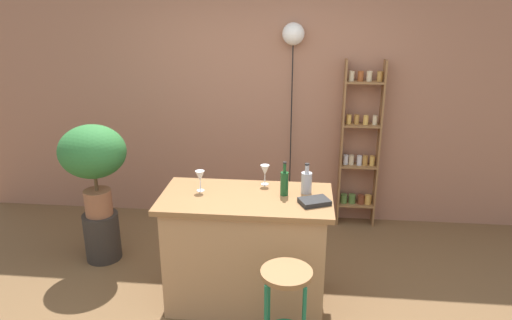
{
  "coord_description": "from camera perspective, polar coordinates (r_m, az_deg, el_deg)",
  "views": [
    {
      "loc": [
        0.41,
        -2.97,
        2.34
      ],
      "look_at": [
        0.05,
        0.55,
        1.12
      ],
      "focal_mm": 33.29,
      "sensor_mm": 36.0,
      "label": 1
    }
  ],
  "objects": [
    {
      "name": "cookbook",
      "position": [
        3.49,
        7.03,
        -4.96
      ],
      "size": [
        0.25,
        0.22,
        0.03
      ],
      "primitive_type": "cube",
      "rotation": [
        0.0,
        0.0,
        0.42
      ],
      "color": "black",
      "rests_on": "kitchen_counter"
    },
    {
      "name": "spice_shelf",
      "position": [
        5.03,
        12.36,
        1.52
      ],
      "size": [
        0.4,
        0.16,
        1.76
      ],
      "color": "olive",
      "rests_on": "ground"
    },
    {
      "name": "potted_plant",
      "position": [
        4.4,
        -19.03,
        0.45
      ],
      "size": [
        0.59,
        0.53,
        0.84
      ],
      "color": "#935B3D",
      "rests_on": "plant_stool"
    },
    {
      "name": "plant_stool",
      "position": [
        4.7,
        -17.99,
        -8.72
      ],
      "size": [
        0.32,
        0.32,
        0.45
      ],
      "primitive_type": "cylinder",
      "color": "#2D2823",
      "rests_on": "ground"
    },
    {
      "name": "bar_stool",
      "position": [
        3.21,
        3.63,
        -15.84
      ],
      "size": [
        0.34,
        0.34,
        0.69
      ],
      "color": "#196642",
      "rests_on": "ground"
    },
    {
      "name": "back_wall",
      "position": [
        5.03,
        1.07,
        8.26
      ],
      "size": [
        6.4,
        0.1,
        2.8
      ],
      "primitive_type": "cube",
      "color": "#9E6B51",
      "rests_on": "ground"
    },
    {
      "name": "bottle_olive_oil",
      "position": [
        3.64,
        6.09,
        -2.63
      ],
      "size": [
        0.08,
        0.08,
        0.24
      ],
      "color": "#B2B2B7",
      "rests_on": "kitchen_counter"
    },
    {
      "name": "kitchen_counter",
      "position": [
        3.79,
        -1.16,
        -10.67
      ],
      "size": [
        1.3,
        0.67,
        0.91
      ],
      "color": "tan",
      "rests_on": "ground"
    },
    {
      "name": "pendant_globe_light",
      "position": [
        4.82,
        4.5,
        14.58
      ],
      "size": [
        0.22,
        0.22,
        2.11
      ],
      "color": "black",
      "rests_on": "ground"
    },
    {
      "name": "wine_glass_center",
      "position": [
        3.77,
        1.08,
        -1.3
      ],
      "size": [
        0.07,
        0.07,
        0.16
      ],
      "color": "silver",
      "rests_on": "kitchen_counter"
    },
    {
      "name": "bottle_spirits_clear",
      "position": [
        3.58,
        3.43,
        -2.74
      ],
      "size": [
        0.06,
        0.06,
        0.27
      ],
      "color": "#194C23",
      "rests_on": "kitchen_counter"
    },
    {
      "name": "wine_glass_left",
      "position": [
        3.67,
        -6.74,
        -2.0
      ],
      "size": [
        0.07,
        0.07,
        0.16
      ],
      "color": "silver",
      "rests_on": "kitchen_counter"
    }
  ]
}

